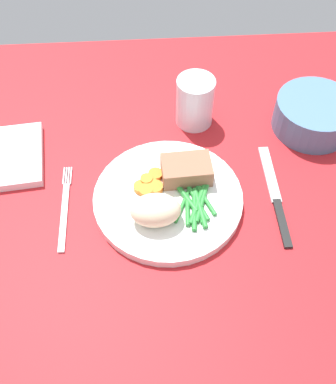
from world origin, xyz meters
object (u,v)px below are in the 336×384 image
salad_bowl (314,113)px  knife (275,196)px  meat_portion (186,170)px  fork (65,208)px  napkin (2,158)px  water_glass (195,104)px  dinner_plate (168,199)px

salad_bowl → knife: bearing=-122.0°
meat_portion → fork: (-19.95, -4.05, -3.05)cm
salad_bowl → napkin: 55.87cm
meat_portion → water_glass: bearing=79.1°
napkin → knife: bearing=-13.4°
salad_bowl → napkin: size_ratio=1.03×
fork → salad_bowl: (44.14, 15.67, 3.09)cm
knife → water_glass: (-11.56, 18.72, 3.74)cm
dinner_plate → meat_portion: 5.56cm
fork → napkin: bearing=136.6°
salad_bowl → napkin: bearing=-175.1°
dinner_plate → napkin: (-28.16, 10.65, -0.02)cm
water_glass → fork: bearing=-140.6°
dinner_plate → napkin: size_ratio=1.73×
salad_bowl → water_glass: bearing=171.9°
knife → water_glass: bearing=117.2°
knife → water_glass: water_glass is taller
meat_portion → water_glass: (2.83, 14.65, 0.69)cm
dinner_plate → meat_portion: size_ratio=3.00×
knife → dinner_plate: bearing=174.5°
napkin → water_glass: bearing=12.8°
knife → napkin: (-45.81, 10.93, 0.58)cm
dinner_plate → water_glass: water_glass is taller
meat_portion → knife: meat_portion is taller
dinner_plate → knife: dinner_plate is taller
napkin → dinner_plate: bearing=-20.7°
fork → napkin: size_ratio=1.19×
meat_portion → fork: meat_portion is taller
dinner_plate → napkin: 30.11cm
dinner_plate → knife: bearing=-0.9°
meat_portion → napkin: 32.25cm
fork → salad_bowl: salad_bowl is taller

